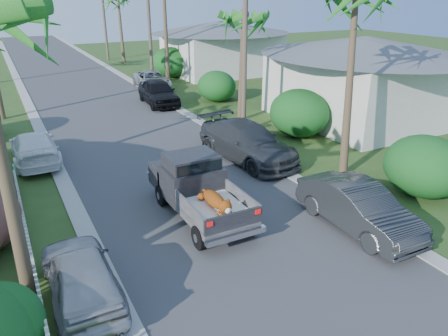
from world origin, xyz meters
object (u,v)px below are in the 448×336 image
parked_car_rf (158,92)px  parked_car_rn (359,208)px  pickup_truck (195,185)px  house_right_far (221,49)px  parked_car_rm (247,142)px  parked_car_ln (81,276)px  parked_car_lf (34,148)px  parked_car_rd (152,80)px  utility_pole_c (149,26)px  utility_pole_d (104,16)px  utility_pole_b (245,45)px  house_right_near (362,82)px  palm_r_b (243,15)px

parked_car_rf → parked_car_rn: bearing=-86.3°
pickup_truck → house_right_far: size_ratio=0.57×
parked_car_rm → parked_car_ln: bearing=-148.9°
parked_car_rf → parked_car_lf: parked_car_rf is taller
pickup_truck → parked_car_rm: (4.19, 3.57, -0.18)m
parked_car_rd → parked_car_ln: bearing=-108.2°
parked_car_lf → parked_car_ln: bearing=90.3°
utility_pole_c → utility_pole_d: (0.00, 15.00, 0.00)m
parked_car_lf → utility_pole_b: bearing=177.9°
parked_car_rn → parked_car_rf: 18.80m
house_right_near → utility_pole_c: (-7.40, 16.00, 2.38)m
parked_car_rn → parked_car_rf: size_ratio=0.95×
parked_car_lf → house_right_far: size_ratio=0.52×
pickup_truck → parked_car_rd: (5.44, 20.34, -0.34)m
palm_r_b → house_right_near: palm_r_b is taller
parked_car_rf → parked_car_ln: size_ratio=1.19×
palm_r_b → house_right_far: bearing=66.9°
house_right_far → pickup_truck: bearing=-119.2°
parked_car_rf → parked_car_rd: (1.28, 5.06, -0.15)m
pickup_truck → utility_pole_c: size_ratio=0.57×
palm_r_b → house_right_far: 16.75m
parked_car_ln → utility_pole_c: bearing=-112.5°
parked_car_rd → parked_car_rn: bearing=-88.3°
utility_pole_b → parked_car_rf: bearing=104.1°
pickup_truck → utility_pole_d: size_ratio=0.57×
parked_car_rm → parked_car_rf: (-0.03, 11.71, -0.01)m
utility_pole_d → parked_car_rd: bearing=-92.4°
parked_car_rd → parked_car_ln: parked_car_ln is taller
house_right_near → utility_pole_c: 17.79m
parked_car_rf → parked_car_ln: parked_car_rf is taller
pickup_truck → house_right_near: size_ratio=0.57×
parked_car_rd → house_right_far: (8.12, 3.96, 1.45)m
parked_car_rn → parked_car_rm: bearing=89.9°
pickup_truck → parked_car_rn: (4.16, -3.51, -0.25)m
utility_pole_b → utility_pole_c: (0.00, 15.00, 0.00)m
parked_car_rn → parked_car_lf: (-8.60, 11.25, -0.07)m
house_right_far → utility_pole_d: size_ratio=1.00×
parked_car_rn → house_right_far: size_ratio=0.51×
pickup_truck → parked_car_rm: 5.51m
parked_car_ln → palm_r_b: 17.68m
parked_car_lf → utility_pole_d: (10.60, 29.57, 3.92)m
pickup_truck → house_right_far: house_right_far is taller
pickup_truck → utility_pole_c: (6.16, 22.31, 3.59)m
house_right_far → parked_car_rf: bearing=-136.2°
parked_car_rm → house_right_far: size_ratio=0.63×
parked_car_rm → utility_pole_d: 34.00m
palm_r_b → house_right_far: size_ratio=0.80×
house_right_near → utility_pole_d: 31.96m
pickup_truck → parked_car_rd: 21.06m
parked_car_rn → parked_car_lf: bearing=127.5°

